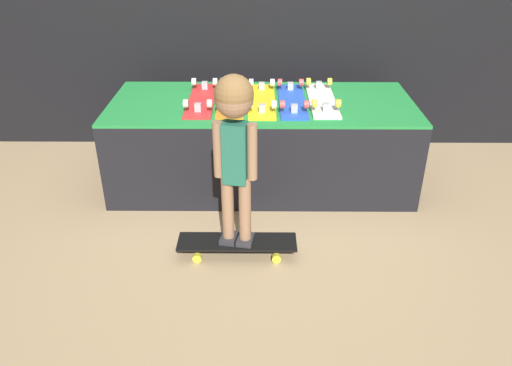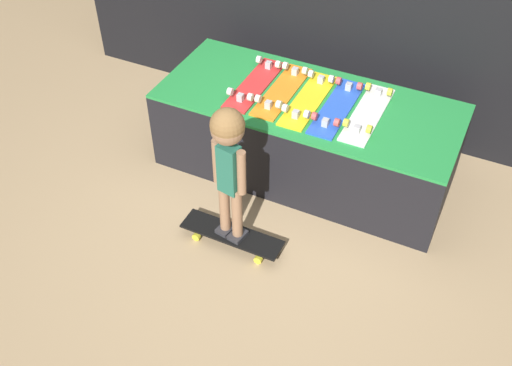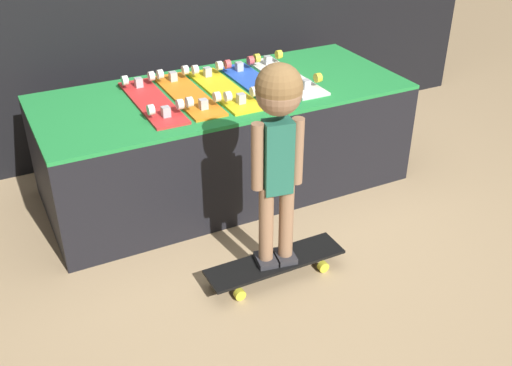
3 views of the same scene
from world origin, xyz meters
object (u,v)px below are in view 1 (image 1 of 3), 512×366
at_px(skateboard_orange_on_rack, 232,98).
at_px(child, 235,131).
at_px(skateboard_white_on_rack, 322,99).
at_px(skateboard_blue_on_rack, 292,100).
at_px(skateboard_yellow_on_rack, 262,100).
at_px(skateboard_on_floor, 237,244).
at_px(skateboard_red_on_rack, 202,99).

distance_m(skateboard_orange_on_rack, child, 0.92).
height_order(skateboard_orange_on_rack, child, child).
distance_m(skateboard_white_on_rack, child, 1.07).
relative_size(skateboard_orange_on_rack, skateboard_blue_on_rack, 1.00).
relative_size(skateboard_blue_on_rack, skateboard_white_on_rack, 1.00).
height_order(skateboard_blue_on_rack, child, child).
height_order(skateboard_yellow_on_rack, skateboard_white_on_rack, same).
xyz_separation_m(skateboard_on_floor, child, (-0.00, 0.00, 0.70)).
height_order(skateboard_red_on_rack, skateboard_on_floor, skateboard_red_on_rack).
bearing_deg(skateboard_on_floor, skateboard_blue_on_rack, 68.63).
xyz_separation_m(skateboard_red_on_rack, skateboard_white_on_rack, (0.81, 0.01, 0.00)).
relative_size(skateboard_red_on_rack, skateboard_orange_on_rack, 1.00).
height_order(skateboard_red_on_rack, skateboard_yellow_on_rack, same).
xyz_separation_m(skateboard_orange_on_rack, skateboard_on_floor, (0.06, -0.90, -0.55)).
height_order(skateboard_red_on_rack, skateboard_blue_on_rack, same).
distance_m(skateboard_orange_on_rack, skateboard_blue_on_rack, 0.41).
relative_size(skateboard_on_floor, child, 0.70).
relative_size(skateboard_orange_on_rack, skateboard_white_on_rack, 1.00).
relative_size(skateboard_yellow_on_rack, skateboard_blue_on_rack, 1.00).
xyz_separation_m(skateboard_orange_on_rack, child, (0.06, -0.90, 0.15)).
distance_m(skateboard_red_on_rack, skateboard_orange_on_rack, 0.20).
xyz_separation_m(skateboard_yellow_on_rack, child, (-0.14, -0.88, 0.15)).
relative_size(skateboard_white_on_rack, skateboard_on_floor, 1.01).
bearing_deg(skateboard_yellow_on_rack, child, -99.13).
bearing_deg(skateboard_orange_on_rack, child, -86.07).
bearing_deg(skateboard_yellow_on_rack, skateboard_blue_on_rack, 0.11).
distance_m(skateboard_orange_on_rack, skateboard_white_on_rack, 0.61).
height_order(skateboard_on_floor, child, child).
bearing_deg(skateboard_white_on_rack, skateboard_yellow_on_rack, -176.90).
bearing_deg(skateboard_blue_on_rack, skateboard_on_floor, -111.37).
bearing_deg(skateboard_orange_on_rack, skateboard_white_on_rack, 0.20).
bearing_deg(skateboard_blue_on_rack, child, -111.37).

